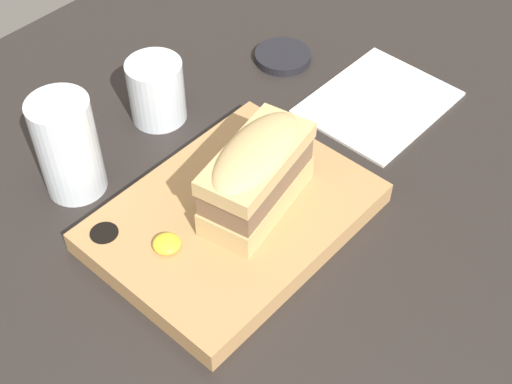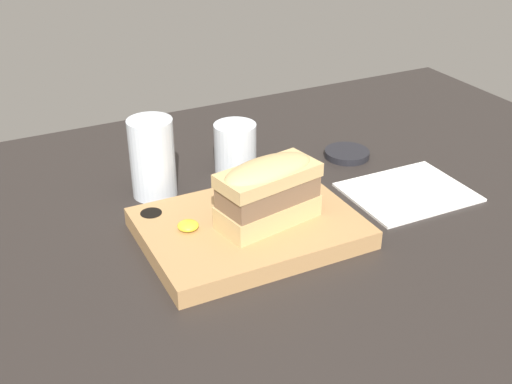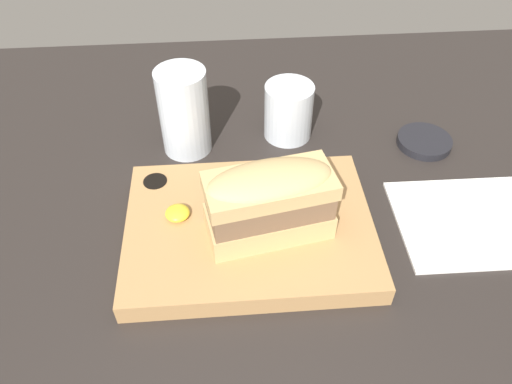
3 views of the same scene
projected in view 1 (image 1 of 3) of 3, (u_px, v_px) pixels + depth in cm
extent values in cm
cube|color=#282321|center=(283.00, 245.00, 78.87)|extent=(142.50, 110.09, 2.00)
cube|color=tan|center=(234.00, 217.00, 78.51)|extent=(29.31, 21.83, 2.70)
cylinder|color=black|center=(105.00, 237.00, 75.65)|extent=(3.06, 3.06, 1.35)
cube|color=tan|center=(260.00, 192.00, 77.05)|extent=(14.94, 8.91, 3.15)
cube|color=brown|center=(260.00, 172.00, 74.78)|extent=(14.35, 8.56, 3.03)
cube|color=tan|center=(260.00, 156.00, 72.98)|extent=(14.94, 8.91, 1.89)
ellipsoid|color=tan|center=(260.00, 150.00, 72.40)|extent=(14.64, 8.73, 2.83)
ellipsoid|color=yellow|center=(167.00, 244.00, 73.49)|extent=(2.92, 2.92, 1.17)
cylinder|color=silver|center=(68.00, 147.00, 79.04)|extent=(6.95, 6.95, 12.52)
cylinder|color=silver|center=(73.00, 167.00, 81.41)|extent=(6.11, 6.11, 5.64)
cylinder|color=silver|center=(156.00, 91.00, 89.00)|extent=(7.06, 7.06, 8.28)
cylinder|color=#470A14|center=(157.00, 95.00, 89.44)|extent=(6.36, 6.36, 6.69)
cube|color=white|center=(378.00, 103.00, 93.54)|extent=(18.89, 15.16, 0.40)
cylinder|color=black|center=(283.00, 57.00, 99.77)|extent=(7.86, 7.86, 1.15)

